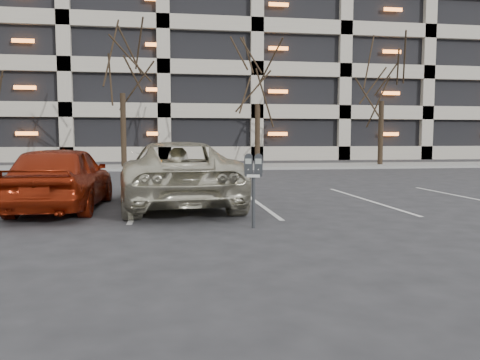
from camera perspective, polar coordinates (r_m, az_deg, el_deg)
The scene contains 10 objects.
ground at distance 8.88m, azimuth -4.13°, elevation -4.89°, with size 140.00×140.00×0.00m, color #28282B.
sidewalk at distance 24.77m, azimuth -7.01°, elevation 1.58°, with size 80.00×4.00×0.12m, color gray.
stall_lines at distance 11.15m, azimuth -12.26°, elevation -2.93°, with size 16.90×5.20×0.00m.
parking_garage at distance 45.07m, azimuth 8.17°, elevation 14.84°, with size 52.00×20.00×19.00m.
tree_b at distance 25.26m, azimuth -14.24°, elevation 15.50°, with size 3.77×3.77×8.57m.
tree_c at distance 25.46m, azimuth 2.17°, elevation 13.85°, with size 3.32×3.32×7.54m.
tree_d at distance 27.67m, azimuth 17.00°, elevation 13.73°, with size 3.55×3.55×8.07m.
parking_meter at distance 7.98m, azimuth 1.65°, elevation 0.95°, with size 0.34×0.19×1.25m.
suv_silver at distance 10.88m, azimuth -7.80°, elevation 0.79°, with size 2.87×5.45×1.47m.
car_red at distance 10.75m, azimuth -20.84°, elevation 0.31°, with size 1.67×4.14×1.41m, color maroon.
Camera 1 is at (-0.67, -8.72, 1.52)m, focal length 35.00 mm.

